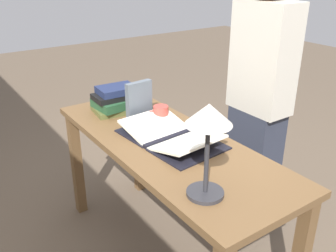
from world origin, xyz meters
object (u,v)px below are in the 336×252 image
object	(u,v)px
open_book	(170,136)
book_stack_tall	(117,100)
reading_lamp	(208,126)
person_reader	(258,105)
book_standing_upright	(139,102)
coffee_mug	(161,114)

from	to	relation	value
open_book	book_stack_tall	distance (m)	0.52
reading_lamp	person_reader	distance (m)	1.00
open_book	book_standing_upright	size ratio (longest dim) A/B	2.46
book_stack_tall	reading_lamp	distance (m)	1.02
reading_lamp	coffee_mug	bearing A→B (deg)	-19.99
open_book	coffee_mug	xyz separation A→B (m)	(0.21, -0.08, 0.03)
book_stack_tall	coffee_mug	distance (m)	0.32
coffee_mug	book_stack_tall	bearing A→B (deg)	20.68
book_standing_upright	reading_lamp	xyz separation A→B (m)	(-0.78, 0.17, 0.18)
book_standing_upright	reading_lamp	distance (m)	0.82
open_book	person_reader	distance (m)	0.66
reading_lamp	coffee_mug	distance (m)	0.77
book_stack_tall	person_reader	world-z (taller)	person_reader
book_stack_tall	coffee_mug	world-z (taller)	book_stack_tall
coffee_mug	person_reader	size ratio (longest dim) A/B	0.07
book_stack_tall	reading_lamp	size ratio (longest dim) A/B	0.81
coffee_mug	reading_lamp	bearing A→B (deg)	160.01
open_book	book_standing_upright	bearing A→B (deg)	-4.80
book_stack_tall	reading_lamp	world-z (taller)	reading_lamp
book_standing_upright	coffee_mug	world-z (taller)	book_standing_upright
open_book	coffee_mug	size ratio (longest dim) A/B	5.13
book_stack_tall	person_reader	bearing A→B (deg)	-125.78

